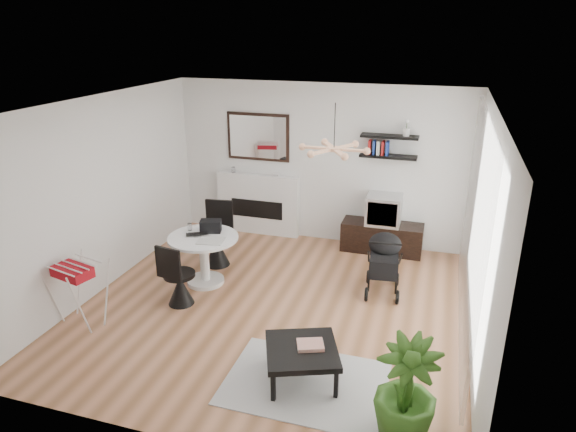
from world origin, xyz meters
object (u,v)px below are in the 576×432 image
(fireplace, at_px, (258,197))
(drying_rack, at_px, (79,292))
(stroller, at_px, (384,265))
(dining_table, at_px, (204,252))
(tv_console, at_px, (382,237))
(coffee_table, at_px, (302,352))
(potted_plant, at_px, (406,390))
(crt_tv, at_px, (384,210))

(fireplace, xyz_separation_m, drying_rack, (-1.08, -3.51, -0.24))
(fireplace, distance_m, stroller, 2.89)
(dining_table, distance_m, stroller, 2.57)
(tv_console, distance_m, coffee_table, 3.61)
(coffee_table, relative_size, potted_plant, 0.94)
(drying_rack, distance_m, potted_plant, 4.12)
(coffee_table, bearing_deg, potted_plant, -24.51)
(drying_rack, height_order, stroller, stroller)
(drying_rack, xyz_separation_m, potted_plant, (4.06, -0.74, 0.07))
(stroller, height_order, coffee_table, stroller)
(stroller, bearing_deg, dining_table, -174.33)
(tv_console, height_order, potted_plant, potted_plant)
(tv_console, bearing_deg, dining_table, -140.73)
(fireplace, distance_m, drying_rack, 3.68)
(stroller, xyz_separation_m, coffee_table, (-0.57, -2.22, -0.05))
(tv_console, distance_m, stroller, 1.39)
(coffee_table, xyz_separation_m, potted_plant, (1.11, -0.50, 0.16))
(coffee_table, bearing_deg, fireplace, 116.50)
(fireplace, height_order, potted_plant, fireplace)
(tv_console, height_order, dining_table, dining_table)
(crt_tv, bearing_deg, drying_rack, -134.82)
(stroller, relative_size, coffee_table, 0.97)
(drying_rack, relative_size, coffee_table, 0.87)
(fireplace, distance_m, tv_console, 2.29)
(drying_rack, bearing_deg, dining_table, 69.17)
(potted_plant, bearing_deg, tv_console, 100.15)
(fireplace, height_order, coffee_table, fireplace)
(tv_console, distance_m, drying_rack, 4.72)
(fireplace, xyz_separation_m, dining_table, (-0.07, -2.06, -0.20))
(dining_table, xyz_separation_m, potted_plant, (3.05, -2.20, 0.03))
(dining_table, bearing_deg, stroller, 11.90)
(fireplace, relative_size, dining_table, 2.15)
(tv_console, height_order, crt_tv, crt_tv)
(tv_console, xyz_separation_m, stroller, (0.19, -1.37, 0.15))
(tv_console, distance_m, potted_plant, 4.17)
(stroller, bearing_deg, coffee_table, -110.54)
(fireplace, height_order, dining_table, fireplace)
(fireplace, xyz_separation_m, stroller, (2.44, -1.53, -0.28))
(fireplace, xyz_separation_m, crt_tv, (2.25, -0.17, 0.05))
(dining_table, relative_size, drying_rack, 1.20)
(tv_console, xyz_separation_m, drying_rack, (-3.32, -3.35, 0.20))
(drying_rack, bearing_deg, crt_tv, 59.01)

